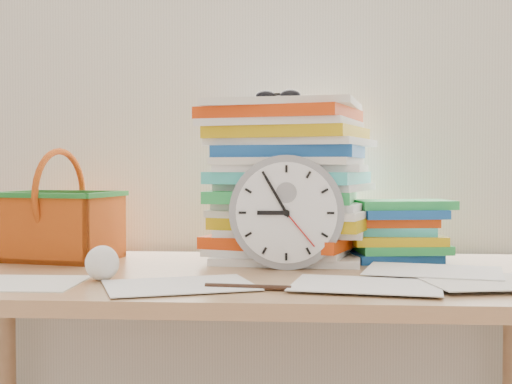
# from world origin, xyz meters

# --- Properties ---
(curtain) EXTENTS (2.40, 0.01, 2.50)m
(curtain) POSITION_xyz_m (0.00, 1.98, 1.30)
(curtain) COLOR silver
(curtain) RESTS_ON room_shell
(desk) EXTENTS (1.40, 0.70, 0.75)m
(desk) POSITION_xyz_m (0.00, 1.60, 0.68)
(desk) COLOR #A5784D
(desk) RESTS_ON ground
(paper_stack) EXTENTS (0.43, 0.37, 0.38)m
(paper_stack) POSITION_xyz_m (0.09, 1.81, 0.94)
(paper_stack) COLOR white
(paper_stack) RESTS_ON desk
(clock) EXTENTS (0.25, 0.05, 0.25)m
(clock) POSITION_xyz_m (0.09, 1.65, 0.88)
(clock) COLOR gray
(clock) RESTS_ON desk
(sunglasses) EXTENTS (0.15, 0.14, 0.03)m
(sunglasses) POSITION_xyz_m (0.07, 1.80, 1.14)
(sunglasses) COLOR black
(sunglasses) RESTS_ON paper_stack
(book_stack) EXTENTS (0.27, 0.22, 0.14)m
(book_stack) POSITION_xyz_m (0.35, 1.81, 0.82)
(book_stack) COLOR white
(book_stack) RESTS_ON desk
(basket) EXTENTS (0.30, 0.25, 0.26)m
(basket) POSITION_xyz_m (-0.46, 1.77, 0.88)
(basket) COLOR #D95A15
(basket) RESTS_ON desk
(crumpled_ball) EXTENTS (0.07, 0.07, 0.07)m
(crumpled_ball) POSITION_xyz_m (-0.27, 1.47, 0.78)
(crumpled_ball) COLOR white
(crumpled_ball) RESTS_ON desk
(pen) EXTENTS (0.16, 0.03, 0.01)m
(pen) POSITION_xyz_m (0.03, 1.38, 0.76)
(pen) COLOR black
(pen) RESTS_ON desk
(scattered_papers) EXTENTS (1.26, 0.42, 0.02)m
(scattered_papers) POSITION_xyz_m (0.00, 1.60, 0.76)
(scattered_papers) COLOR white
(scattered_papers) RESTS_ON desk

